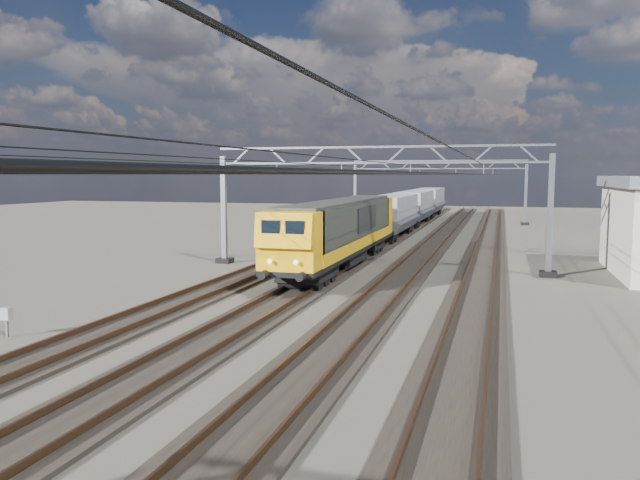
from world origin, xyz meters
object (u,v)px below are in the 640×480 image
(catenary_gantry_mid, at_px, (375,202))
(catenary_gantry_far, at_px, (437,189))
(hopper_wagon_third, at_px, (429,200))
(hopper_wagon_lead, at_px, (392,213))
(locomotive, at_px, (341,229))
(hopper_wagon_mid, at_px, (414,205))
(trackside_cabinet, at_px, (6,315))

(catenary_gantry_mid, relative_size, catenary_gantry_far, 1.00)
(catenary_gantry_far, distance_m, hopper_wagon_third, 10.37)
(catenary_gantry_far, bearing_deg, catenary_gantry_mid, -90.00)
(catenary_gantry_mid, bearing_deg, hopper_wagon_lead, 96.47)
(locomotive, distance_m, hopper_wagon_third, 46.10)
(hopper_wagon_mid, xyz_separation_m, trackside_cabinet, (-6.98, -50.29, -1.47))
(locomotive, relative_size, trackside_cabinet, 20.62)
(hopper_wagon_mid, bearing_deg, catenary_gantry_far, 64.33)
(locomotive, distance_m, hopper_wagon_lead, 17.70)
(catenary_gantry_far, relative_size, hopper_wagon_mid, 1.53)
(catenary_gantry_far, distance_m, hopper_wagon_mid, 4.91)
(locomotive, relative_size, hopper_wagon_mid, 1.62)
(locomotive, bearing_deg, hopper_wagon_lead, 90.00)
(hopper_wagon_lead, bearing_deg, hopper_wagon_mid, 90.00)
(locomotive, xyz_separation_m, hopper_wagon_mid, (-0.00, 31.90, -0.09))
(hopper_wagon_lead, bearing_deg, hopper_wagon_third, 90.00)
(catenary_gantry_mid, relative_size, hopper_wagon_lead, 1.53)
(catenary_gantry_mid, bearing_deg, catenary_gantry_far, 90.00)
(catenary_gantry_far, bearing_deg, hopper_wagon_mid, -115.67)
(hopper_wagon_third, distance_m, trackside_cabinet, 64.88)
(hopper_wagon_mid, relative_size, hopper_wagon_third, 1.00)
(catenary_gantry_mid, height_order, trackside_cabinet, catenary_gantry_mid)
(catenary_gantry_far, distance_m, locomotive, 36.15)
(catenary_gantry_mid, xyz_separation_m, hopper_wagon_mid, (-2.00, 31.84, -1.67))
(hopper_wagon_lead, xyz_separation_m, trackside_cabinet, (-6.98, -36.09, -1.47))
(locomotive, height_order, trackside_cabinet, locomotive)
(locomotive, xyz_separation_m, hopper_wagon_lead, (-0.00, 17.70, -0.09))
(hopper_wagon_lead, height_order, hopper_wagon_mid, same)
(locomotive, height_order, hopper_wagon_third, locomotive)
(catenary_gantry_mid, xyz_separation_m, hopper_wagon_third, (-2.00, 46.04, -1.67))
(hopper_wagon_mid, xyz_separation_m, hopper_wagon_third, (0.00, 14.20, 0.00))
(locomotive, relative_size, hopper_wagon_third, 1.62)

